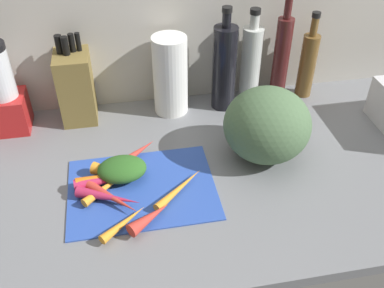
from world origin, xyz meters
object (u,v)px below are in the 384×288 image
(carrot_7, at_px, (103,181))
(bottle_3, at_px, (308,64))
(carrot_1, at_px, (115,173))
(winter_squash, at_px, (267,125))
(blender_appliance, at_px, (3,94))
(bottle_1, at_px, (251,63))
(cutting_board, at_px, (142,188))
(knife_block, at_px, (76,85))
(carrot_9, at_px, (109,197))
(carrot_6, at_px, (109,185))
(carrot_8, at_px, (179,188))
(carrot_0, at_px, (104,177))
(carrot_4, at_px, (150,217))
(carrot_3, at_px, (134,155))
(bottle_2, at_px, (281,58))
(paper_towel_roll, at_px, (170,76))
(carrot_5, at_px, (124,223))
(bottle_0, at_px, (224,67))
(carrot_2, at_px, (111,197))

(carrot_7, xyz_separation_m, bottle_3, (0.69, 0.35, 0.09))
(carrot_1, bearing_deg, carrot_7, -143.87)
(carrot_1, bearing_deg, winter_squash, 4.34)
(blender_appliance, bearing_deg, bottle_1, 2.65)
(cutting_board, height_order, knife_block, knife_block)
(carrot_9, xyz_separation_m, knife_block, (-0.07, 0.42, 0.09))
(carrot_6, bearing_deg, knife_block, 101.64)
(carrot_7, height_order, carrot_8, carrot_7)
(carrot_0, height_order, carrot_4, same)
(carrot_3, bearing_deg, bottle_2, 26.25)
(bottle_1, bearing_deg, paper_towel_roll, -174.27)
(carrot_9, distance_m, bottle_1, 0.65)
(carrot_5, distance_m, winter_squash, 0.47)
(carrot_0, distance_m, winter_squash, 0.46)
(carrot_7, relative_size, bottle_0, 0.44)
(carrot_8, xyz_separation_m, bottle_1, (0.31, 0.42, 0.11))
(carrot_9, distance_m, blender_appliance, 0.49)
(winter_squash, relative_size, blender_appliance, 0.85)
(carrot_8, distance_m, carrot_9, 0.18)
(carrot_5, bearing_deg, blender_appliance, 123.49)
(knife_block, height_order, bottle_0, bottle_0)
(cutting_board, bearing_deg, blender_appliance, 136.53)
(carrot_2, relative_size, bottle_3, 0.59)
(carrot_7, bearing_deg, carrot_8, -17.27)
(carrot_5, bearing_deg, bottle_3, 37.59)
(carrot_7, height_order, blender_appliance, blender_appliance)
(paper_towel_roll, relative_size, bottle_0, 0.76)
(paper_towel_roll, bearing_deg, carrot_0, -125.15)
(cutting_board, xyz_separation_m, carrot_0, (-0.10, 0.04, 0.02))
(bottle_0, relative_size, bottle_2, 0.92)
(carrot_2, relative_size, paper_towel_roll, 0.67)
(bottle_1, bearing_deg, winter_squash, -97.97)
(bottle_2, bearing_deg, carrot_3, -153.75)
(paper_towel_roll, bearing_deg, carrot_4, -104.26)
(carrot_4, bearing_deg, bottle_3, 40.37)
(bottle_3, bearing_deg, carrot_8, -140.83)
(carrot_4, height_order, carrot_9, carrot_4)
(cutting_board, height_order, carrot_0, carrot_0)
(carrot_9, bearing_deg, winter_squash, 14.71)
(paper_towel_roll, bearing_deg, knife_block, 176.06)
(carrot_6, bearing_deg, carrot_3, 54.83)
(carrot_4, xyz_separation_m, bottle_0, (0.29, 0.48, 0.12))
(winter_squash, bearing_deg, carrot_1, -175.66)
(carrot_3, bearing_deg, winter_squash, -5.76)
(winter_squash, xyz_separation_m, bottle_2, (0.14, 0.29, 0.05))
(carrot_9, bearing_deg, carrot_3, 63.67)
(carrot_5, xyz_separation_m, bottle_3, (0.65, 0.50, 0.10))
(carrot_4, bearing_deg, blender_appliance, 128.47)
(carrot_5, xyz_separation_m, knife_block, (-0.11, 0.50, 0.09))
(carrot_3, xyz_separation_m, bottle_2, (0.50, 0.25, 0.13))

